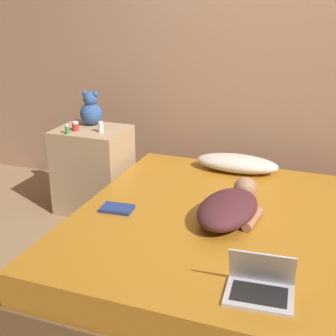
{
  "coord_description": "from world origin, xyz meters",
  "views": [
    {
      "loc": [
        0.6,
        -2.53,
        1.73
      ],
      "look_at": [
        -0.43,
        0.25,
        0.61
      ],
      "focal_mm": 50.0,
      "sensor_mm": 36.0,
      "label": 1
    }
  ],
  "objects_px": {
    "bottle_white": "(101,127)",
    "book": "(117,209)",
    "teddy_bear": "(91,110)",
    "bottle_green": "(67,129)",
    "bottle_red": "(75,126)",
    "pillow": "(237,163)",
    "person_lying": "(230,207)",
    "laptop": "(260,285)"
  },
  "relations": [
    {
      "from": "teddy_bear",
      "to": "bottle_white",
      "type": "height_order",
      "value": "teddy_bear"
    },
    {
      "from": "pillow",
      "to": "bottle_white",
      "type": "xyz_separation_m",
      "value": [
        -1.04,
        -0.24,
        0.25
      ]
    },
    {
      "from": "laptop",
      "to": "bottle_white",
      "type": "distance_m",
      "value": 1.97
    },
    {
      "from": "bottle_green",
      "to": "bottle_white",
      "type": "distance_m",
      "value": 0.26
    },
    {
      "from": "bottle_green",
      "to": "book",
      "type": "xyz_separation_m",
      "value": [
        0.7,
        -0.58,
        -0.3
      ]
    },
    {
      "from": "teddy_bear",
      "to": "bottle_green",
      "type": "distance_m",
      "value": 0.32
    },
    {
      "from": "teddy_bear",
      "to": "bottle_green",
      "type": "height_order",
      "value": "teddy_bear"
    },
    {
      "from": "bottle_white",
      "to": "person_lying",
      "type": "bearing_deg",
      "value": -25.76
    },
    {
      "from": "bottle_white",
      "to": "book",
      "type": "distance_m",
      "value": 0.91
    },
    {
      "from": "laptop",
      "to": "bottle_red",
      "type": "distance_m",
      "value": 2.11
    },
    {
      "from": "book",
      "to": "bottle_green",
      "type": "bearing_deg",
      "value": 140.35
    },
    {
      "from": "pillow",
      "to": "bottle_green",
      "type": "xyz_separation_m",
      "value": [
        -1.26,
        -0.37,
        0.25
      ]
    },
    {
      "from": "bottle_green",
      "to": "teddy_bear",
      "type": "bearing_deg",
      "value": 81.17
    },
    {
      "from": "book",
      "to": "bottle_red",
      "type": "bearing_deg",
      "value": 135.27
    },
    {
      "from": "teddy_bear",
      "to": "book",
      "type": "xyz_separation_m",
      "value": [
        0.65,
        -0.88,
        -0.38
      ]
    },
    {
      "from": "pillow",
      "to": "bottle_red",
      "type": "bearing_deg",
      "value": -167.83
    },
    {
      "from": "laptop",
      "to": "book",
      "type": "distance_m",
      "value": 1.15
    },
    {
      "from": "laptop",
      "to": "bottle_white",
      "type": "relative_size",
      "value": 3.79
    },
    {
      "from": "bottle_red",
      "to": "bottle_green",
      "type": "bearing_deg",
      "value": -98.27
    },
    {
      "from": "person_lying",
      "to": "laptop",
      "type": "relative_size",
      "value": 2.22
    },
    {
      "from": "laptop",
      "to": "bottle_green",
      "type": "distance_m",
      "value": 2.07
    },
    {
      "from": "pillow",
      "to": "laptop",
      "type": "distance_m",
      "value": 1.58
    },
    {
      "from": "laptop",
      "to": "teddy_bear",
      "type": "relative_size",
      "value": 1.15
    },
    {
      "from": "teddy_bear",
      "to": "bottle_green",
      "type": "bearing_deg",
      "value": -98.83
    },
    {
      "from": "person_lying",
      "to": "teddy_bear",
      "type": "bearing_deg",
      "value": 157.07
    },
    {
      "from": "bottle_white",
      "to": "book",
      "type": "bearing_deg",
      "value": -56.03
    },
    {
      "from": "teddy_bear",
      "to": "bottle_green",
      "type": "xyz_separation_m",
      "value": [
        -0.05,
        -0.3,
        -0.09
      ]
    },
    {
      "from": "teddy_bear",
      "to": "bottle_red",
      "type": "bearing_deg",
      "value": -99.1
    },
    {
      "from": "teddy_bear",
      "to": "book",
      "type": "height_order",
      "value": "teddy_bear"
    },
    {
      "from": "pillow",
      "to": "teddy_bear",
      "type": "relative_size",
      "value": 2.25
    },
    {
      "from": "person_lying",
      "to": "bottle_red",
      "type": "bearing_deg",
      "value": 164.55
    },
    {
      "from": "laptop",
      "to": "bottle_white",
      "type": "bearing_deg",
      "value": 134.58
    },
    {
      "from": "bottle_white",
      "to": "bottle_red",
      "type": "bearing_deg",
      "value": -171.1
    },
    {
      "from": "bottle_red",
      "to": "bottle_white",
      "type": "xyz_separation_m",
      "value": [
        0.21,
        0.03,
        0.01
      ]
    },
    {
      "from": "bottle_green",
      "to": "bottle_white",
      "type": "bearing_deg",
      "value": 30.75
    },
    {
      "from": "teddy_bear",
      "to": "bottle_red",
      "type": "height_order",
      "value": "teddy_bear"
    },
    {
      "from": "laptop",
      "to": "bottle_red",
      "type": "xyz_separation_m",
      "value": [
        -1.69,
        1.24,
        0.26
      ]
    },
    {
      "from": "book",
      "to": "bottle_white",
      "type": "bearing_deg",
      "value": 123.97
    },
    {
      "from": "laptop",
      "to": "bottle_red",
      "type": "bearing_deg",
      "value": 138.93
    },
    {
      "from": "teddy_bear",
      "to": "bottle_red",
      "type": "xyz_separation_m",
      "value": [
        -0.03,
        -0.2,
        -0.09
      ]
    },
    {
      "from": "person_lying",
      "to": "laptop",
      "type": "height_order",
      "value": "laptop"
    },
    {
      "from": "bottle_green",
      "to": "person_lying",
      "type": "bearing_deg",
      "value": -17.34
    }
  ]
}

